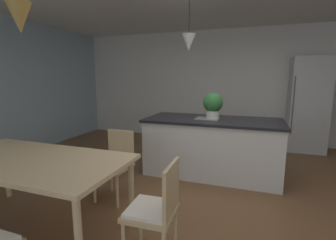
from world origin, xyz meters
TOP-DOWN VIEW (x-y plane):
  - ground_plane at (0.00, 0.00)m, footprint 10.00×8.40m
  - wall_back_kitchen at (0.00, 3.26)m, footprint 10.00×0.12m
  - dining_table at (-1.68, -1.20)m, footprint 1.98×0.98m
  - chair_kitchen_end at (-0.32, -1.20)m, footprint 0.42×0.42m
  - chair_far_right at (-1.23, -0.34)m, footprint 0.43×0.43m
  - kitchen_island at (-0.20, 0.89)m, footprint 2.11×0.97m
  - refrigerator at (1.49, 2.86)m, footprint 0.73×0.67m
  - pendant_over_table at (-1.59, -1.22)m, footprint 0.21×0.21m
  - pendant_over_island_main at (-0.61, 0.89)m, footprint 0.21×0.21m
  - potted_plant_on_island at (-0.20, 0.89)m, footprint 0.31×0.31m

SIDE VIEW (x-z plane):
  - ground_plane at x=0.00m, z-range -0.04..0.00m
  - kitchen_island at x=-0.20m, z-range 0.01..0.92m
  - chair_kitchen_end at x=-0.32m, z-range 0.04..0.91m
  - chair_far_right at x=-1.23m, z-range 0.04..0.91m
  - dining_table at x=-1.68m, z-range 0.31..1.07m
  - refrigerator at x=1.49m, z-range 0.00..1.97m
  - potted_plant_on_island at x=-0.20m, z-range 0.92..1.34m
  - wall_back_kitchen at x=0.00m, z-range 0.00..2.70m
  - pendant_over_table at x=-1.59m, z-range 1.67..2.45m
  - pendant_over_island_main at x=-0.61m, z-range 1.71..2.46m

